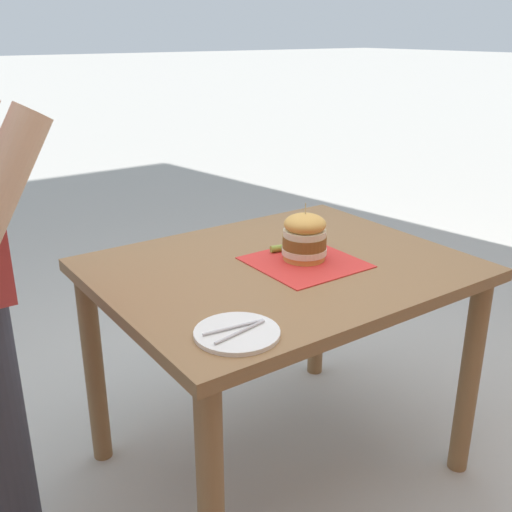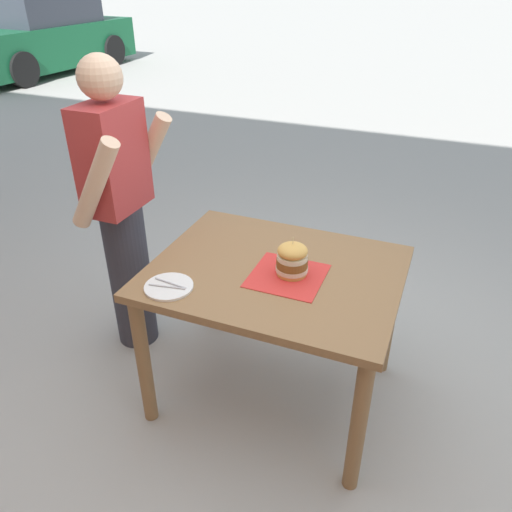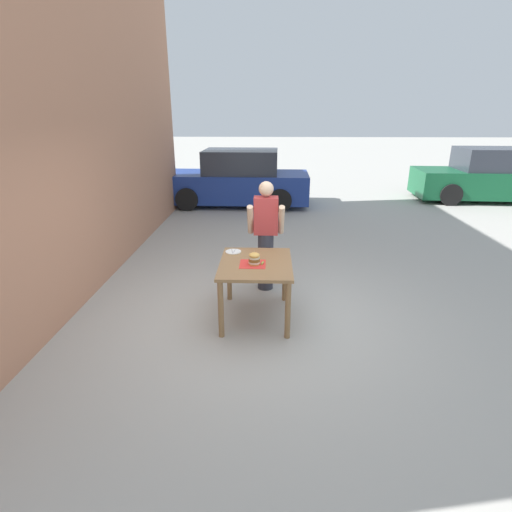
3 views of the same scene
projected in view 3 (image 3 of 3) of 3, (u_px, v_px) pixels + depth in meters
ground_plane at (256, 316)px, 5.46m from camera, size 80.00×80.00×0.00m
patio_table at (256, 271)px, 5.23m from camera, size 0.93×1.17×0.79m
serving_paper at (253, 264)px, 5.12m from camera, size 0.33×0.33×0.00m
sandwich at (254, 259)px, 5.08m from camera, size 0.15×0.15×0.19m
pickle_spear at (262, 263)px, 5.11m from camera, size 0.04×0.09×0.02m
side_plate_with_forks at (233, 252)px, 5.56m from camera, size 0.22×0.22×0.02m
diner_across_table at (266, 235)px, 6.04m from camera, size 0.55×0.35×1.69m
building_wall at (81, 75)px, 5.92m from camera, size 0.30×10.00×6.31m
parked_car_near_curb at (237, 180)px, 11.72m from camera, size 4.24×1.91×1.60m
parked_car_mid_block at (24, 177)px, 12.36m from camera, size 4.29×2.01×1.60m
parked_car_far_end at (488, 177)px, 12.30m from camera, size 4.28×1.99×1.60m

